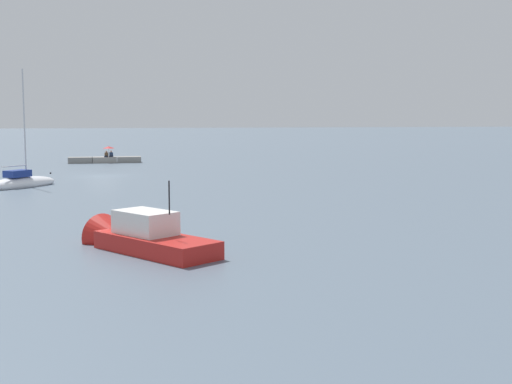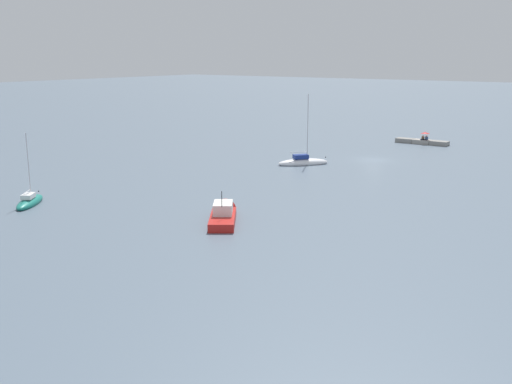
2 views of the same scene
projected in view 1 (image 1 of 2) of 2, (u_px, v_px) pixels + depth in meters
name	position (u px, v px, depth m)	size (l,w,h in m)	color
ground_plane	(102.00, 176.00, 62.08)	(500.00, 500.00, 0.00)	slate
seawall_pier	(105.00, 160.00, 79.85)	(8.35, 1.75, 0.70)	gray
person_seated_blue_left	(111.00, 155.00, 79.83)	(0.48, 0.66, 0.73)	#1E2333
person_seated_brown_right	(106.00, 155.00, 79.59)	(0.48, 0.66, 0.73)	#1E2333
umbrella_open_red	(109.00, 147.00, 79.76)	(1.38, 1.38, 1.30)	black
sailboat_white_near	(21.00, 183.00, 52.58)	(5.80, 6.36, 9.43)	silver
motorboat_red_near	(139.00, 240.00, 28.01)	(5.54, 6.68, 3.77)	red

